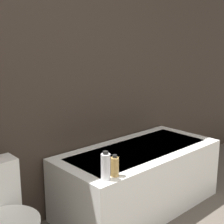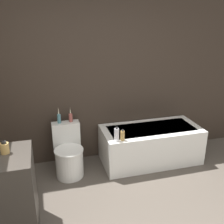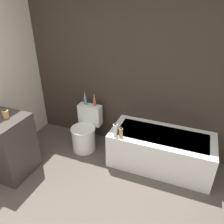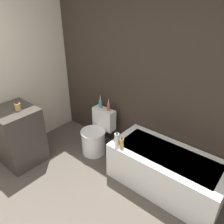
{
  "view_description": "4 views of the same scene",
  "coord_description": "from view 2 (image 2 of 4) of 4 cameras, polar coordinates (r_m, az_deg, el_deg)",
  "views": [
    {
      "loc": [
        -1.18,
        0.11,
        1.46
      ],
      "look_at": [
        0.29,
        1.72,
        0.97
      ],
      "focal_mm": 50.0,
      "sensor_mm": 36.0,
      "label": 1
    },
    {
      "loc": [
        -0.8,
        -1.47,
        2.16
      ],
      "look_at": [
        0.04,
        1.59,
        0.98
      ],
      "focal_mm": 42.0,
      "sensor_mm": 36.0,
      "label": 2
    },
    {
      "loc": [
        1.03,
        -0.85,
        2.34
      ],
      "look_at": [
        0.02,
        1.69,
        0.87
      ],
      "focal_mm": 35.0,
      "sensor_mm": 36.0,
      "label": 3
    },
    {
      "loc": [
        1.6,
        -0.3,
        2.35
      ],
      "look_at": [
        -0.06,
        1.7,
        0.96
      ],
      "focal_mm": 35.0,
      "sensor_mm": 36.0,
      "label": 4
    }
  ],
  "objects": [
    {
      "name": "shampoo_bottle_tall",
      "position": [
        3.53,
        1.02,
        -4.94
      ],
      "size": [
        0.06,
        0.06,
        0.2
      ],
      "color": "silver",
      "rests_on": "bathtub"
    },
    {
      "name": "shampoo_bottle_short",
      "position": [
        3.56,
        2.3,
        -5.12
      ],
      "size": [
        0.06,
        0.06,
        0.16
      ],
      "color": "tan",
      "rests_on": "bathtub"
    },
    {
      "name": "vase_gold",
      "position": [
        3.78,
        -11.47,
        -1.23
      ],
      "size": [
        0.05,
        0.05,
        0.24
      ],
      "color": "teal",
      "rests_on": "toilet"
    },
    {
      "name": "vase_silver",
      "position": [
        3.81,
        -9.0,
        -1.02
      ],
      "size": [
        0.05,
        0.05,
        0.22
      ],
      "color": "#994C47",
      "rests_on": "toilet"
    },
    {
      "name": "soap_bottle_glass",
      "position": [
        2.75,
        -22.33,
        -7.25
      ],
      "size": [
        0.08,
        0.08,
        0.13
      ],
      "color": "tan",
      "rests_on": "vanity_counter"
    },
    {
      "name": "vanity_counter",
      "position": [
        2.97,
        -22.72,
        -16.54
      ],
      "size": [
        0.64,
        0.58,
        0.9
      ],
      "color": "#38332D",
      "rests_on": "ground"
    },
    {
      "name": "toilet",
      "position": [
        3.81,
        -9.43,
        -9.16
      ],
      "size": [
        0.4,
        0.56,
        0.71
      ],
      "color": "white",
      "rests_on": "ground"
    },
    {
      "name": "wall_back_tiled",
      "position": [
        3.91,
        -3.32,
        7.72
      ],
      "size": [
        6.4,
        0.06,
        2.6
      ],
      "color": "#332821",
      "rests_on": "ground_plane"
    },
    {
      "name": "bathtub",
      "position": [
        4.12,
        8.35,
        -6.93
      ],
      "size": [
        1.49,
        0.7,
        0.55
      ],
      "color": "white",
      "rests_on": "ground"
    }
  ]
}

